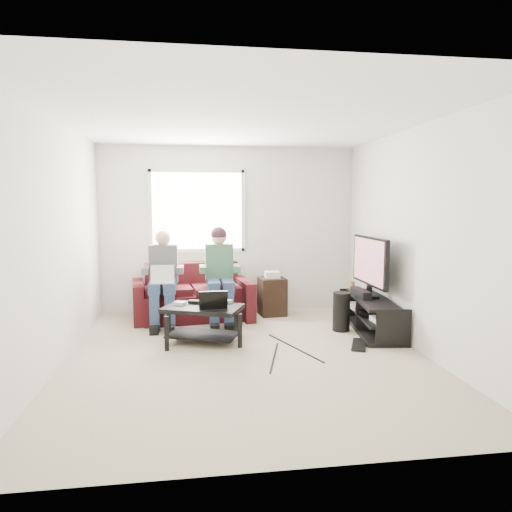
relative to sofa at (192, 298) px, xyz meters
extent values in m
plane|color=tan|center=(0.60, -1.82, -0.30)|extent=(4.50, 4.50, 0.00)
plane|color=white|center=(0.60, -1.82, 2.30)|extent=(4.50, 4.50, 0.00)
plane|color=silver|center=(0.60, 0.43, 1.00)|extent=(4.50, 0.00, 4.50)
plane|color=silver|center=(0.60, -4.07, 1.00)|extent=(4.50, 0.00, 4.50)
plane|color=silver|center=(-1.40, -1.82, 1.00)|extent=(0.00, 4.50, 4.50)
plane|color=silver|center=(2.60, -1.82, 1.00)|extent=(0.00, 4.50, 4.50)
cube|color=white|center=(0.10, 0.42, 1.30)|extent=(1.40, 0.01, 1.20)
cube|color=silver|center=(0.10, 0.41, 1.30)|extent=(1.48, 0.04, 1.28)
cube|color=#481212|center=(0.00, -0.05, -0.10)|extent=(1.50, 0.93, 0.40)
cube|color=#481212|center=(0.00, 0.28, 0.30)|extent=(1.43, 0.38, 0.41)
cube|color=#481212|center=(-0.78, -0.05, -0.02)|extent=(0.26, 0.87, 0.57)
cube|color=#481212|center=(0.78, -0.05, -0.02)|extent=(0.26, 0.87, 0.57)
cube|color=#481212|center=(-0.35, -0.07, 0.15)|extent=(0.74, 0.72, 0.10)
cube|color=#481212|center=(0.35, -0.07, 0.15)|extent=(0.74, 0.72, 0.10)
cube|color=navy|center=(-0.50, -0.46, 0.27)|extent=(0.16, 0.45, 0.14)
cube|color=navy|center=(-0.30, -0.46, 0.27)|extent=(0.16, 0.45, 0.14)
cube|color=navy|center=(-0.50, -0.65, -0.05)|extent=(0.13, 0.13, 0.50)
cube|color=navy|center=(-0.30, -0.65, -0.05)|extent=(0.13, 0.13, 0.50)
cube|color=#5A5A5F|center=(-0.40, -0.14, 0.55)|extent=(0.40, 0.22, 0.55)
sphere|color=#DEA28A|center=(-0.40, -0.12, 0.92)|extent=(0.22, 0.22, 0.22)
cube|color=navy|center=(0.30, -0.46, 0.27)|extent=(0.16, 0.45, 0.14)
cube|color=navy|center=(0.50, -0.46, 0.27)|extent=(0.16, 0.45, 0.14)
cube|color=navy|center=(0.30, -0.65, -0.05)|extent=(0.13, 0.13, 0.50)
cube|color=navy|center=(0.50, -0.65, -0.05)|extent=(0.13, 0.13, 0.50)
cube|color=#515353|center=(0.40, -0.14, 0.55)|extent=(0.40, 0.22, 0.55)
sphere|color=#DEA28A|center=(0.40, -0.12, 0.92)|extent=(0.22, 0.22, 0.22)
sphere|color=#351A23|center=(0.40, -0.12, 0.96)|extent=(0.23, 0.23, 0.23)
cube|color=black|center=(0.13, -1.25, 0.13)|extent=(1.06, 0.87, 0.05)
cube|color=black|center=(0.13, -1.25, -0.20)|extent=(0.96, 0.76, 0.02)
cube|color=black|center=(-0.30, -1.51, -0.10)|extent=(0.05, 0.05, 0.41)
cube|color=black|center=(0.56, -1.51, -0.10)|extent=(0.05, 0.05, 0.41)
cube|color=black|center=(-0.30, -1.00, -0.10)|extent=(0.05, 0.05, 0.41)
cube|color=black|center=(0.56, -1.00, -0.10)|extent=(0.05, 0.05, 0.41)
cube|color=silver|center=(-0.15, -1.13, 0.18)|extent=(0.17, 0.15, 0.04)
cube|color=black|center=(0.03, -1.07, 0.18)|extent=(0.16, 0.13, 0.04)
cube|color=gray|center=(0.43, -1.10, 0.18)|extent=(0.17, 0.14, 0.04)
cube|color=black|center=(2.37, -1.09, 0.14)|extent=(0.61, 1.44, 0.04)
cube|color=black|center=(2.37, -1.09, -0.07)|extent=(0.56, 1.37, 0.03)
cube|color=black|center=(2.37, -1.09, -0.27)|extent=(0.61, 1.44, 0.06)
cube|color=black|center=(2.37, -1.77, -0.07)|extent=(0.42, 0.10, 0.46)
cube|color=black|center=(2.37, -0.41, -0.07)|extent=(0.42, 0.10, 0.46)
cube|color=black|center=(2.37, -0.99, 0.18)|extent=(0.12, 0.40, 0.04)
cube|color=black|center=(2.37, -0.99, 0.26)|extent=(0.06, 0.06, 0.12)
cube|color=black|center=(2.37, -0.99, 0.64)|extent=(0.05, 1.10, 0.65)
cube|color=#CA2F7B|center=(2.34, -0.99, 0.64)|extent=(0.01, 1.01, 0.58)
cube|color=black|center=(2.25, -0.99, 0.21)|extent=(0.12, 0.50, 0.10)
cylinder|color=#A07645|center=(2.32, -0.46, 0.22)|extent=(0.08, 0.08, 0.12)
cube|color=silver|center=(2.37, -1.49, -0.03)|extent=(0.30, 0.22, 0.06)
cube|color=gray|center=(2.37, -0.79, -0.02)|extent=(0.34, 0.26, 0.08)
cube|color=black|center=(2.37, -1.14, -0.02)|extent=(0.38, 0.30, 0.07)
cylinder|color=black|center=(1.99, -0.97, -0.04)|extent=(0.23, 0.23, 0.52)
cube|color=black|center=(1.99, -1.65, -0.29)|extent=(0.34, 0.52, 0.03)
cube|color=black|center=(1.22, 0.04, -0.02)|extent=(0.39, 0.39, 0.58)
cube|color=silver|center=(1.22, 0.04, 0.32)|extent=(0.22, 0.18, 0.10)
camera|label=1|loc=(0.01, -6.77, 1.40)|focal=32.00mm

